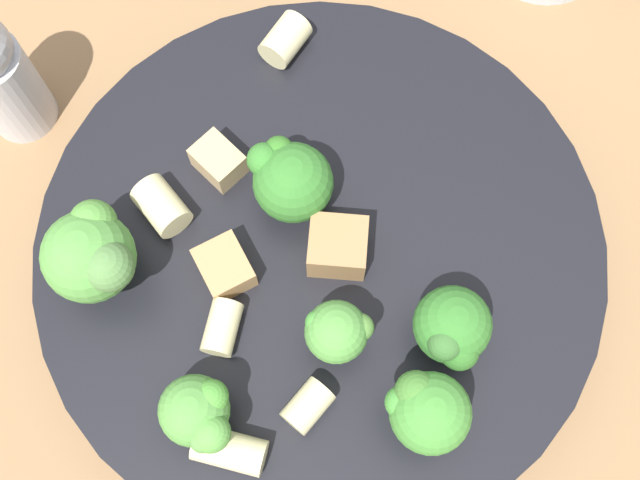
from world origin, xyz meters
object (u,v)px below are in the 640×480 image
broccoli_floret_3 (337,331)px  chicken_chunk_0 (218,161)px  pasta_bowl (320,257)px  chicken_chunk_2 (224,268)px  rigatoni_0 (285,40)px  rigatoni_1 (162,206)px  broccoli_floret_0 (452,329)px  broccoli_floret_4 (198,413)px  rigatoni_4 (308,406)px  broccoli_floret_5 (92,255)px  chicken_chunk_1 (338,245)px  broccoli_floret_2 (427,410)px  broccoli_floret_1 (291,180)px  rigatoni_3 (222,328)px  rigatoni_2 (237,454)px

broccoli_floret_3 → chicken_chunk_0: bearing=-124.6°
pasta_bowl → chicken_chunk_2: chicken_chunk_2 is taller
rigatoni_0 → chicken_chunk_0: size_ratio=1.06×
rigatoni_0 → rigatoni_1: bearing=-9.8°
rigatoni_1 → chicken_chunk_0: bearing=155.0°
broccoli_floret_0 → rigatoni_0: broccoli_floret_0 is taller
pasta_bowl → broccoli_floret_4: 0.10m
pasta_bowl → chicken_chunk_2: size_ratio=10.82×
rigatoni_4 → chicken_chunk_0: (-0.09, -0.08, 0.00)m
broccoli_floret_5 → rigatoni_0: size_ratio=1.97×
rigatoni_0 → chicken_chunk_1: 0.11m
broccoli_floret_0 → chicken_chunk_1: broccoli_floret_0 is taller
broccoli_floret_2 → broccoli_floret_5: bearing=-92.5°
rigatoni_0 → rigatoni_1: (0.10, -0.02, 0.00)m
broccoli_floret_5 → broccoli_floret_1: bearing=136.3°
chicken_chunk_2 → broccoli_floret_2: bearing=75.2°
broccoli_floret_0 → chicken_chunk_1: bearing=-108.4°
broccoli_floret_3 → broccoli_floret_5: (0.01, -0.10, 0.00)m
broccoli_floret_4 → rigatoni_4: broccoli_floret_4 is taller
rigatoni_3 → chicken_chunk_1: 0.06m
rigatoni_0 → rigatoni_4: size_ratio=1.14×
broccoli_floret_3 → rigatoni_4: size_ratio=1.80×
broccoli_floret_3 → chicken_chunk_0: size_ratio=1.67×
broccoli_floret_3 → chicken_chunk_1: size_ratio=1.45×
broccoli_floret_5 → rigatoni_2: size_ratio=1.55×
rigatoni_0 → chicken_chunk_1: bearing=35.8°
broccoli_floret_0 → broccoli_floret_4: bearing=-49.4°
broccoli_floret_0 → rigatoni_1: broccoli_floret_0 is taller
broccoli_floret_3 → broccoli_floret_5: broccoli_floret_5 is taller
chicken_chunk_1 → chicken_chunk_0: bearing=-104.7°
broccoli_floret_5 → chicken_chunk_0: bearing=159.0°
pasta_bowl → chicken_chunk_0: size_ratio=11.87×
broccoli_floret_1 → chicken_chunk_0: size_ratio=1.82×
rigatoni_4 → chicken_chunk_2: size_ratio=0.85×
rigatoni_1 → rigatoni_3: bearing=50.3°
rigatoni_2 → broccoli_floret_1: bearing=-167.8°
broccoli_floret_1 → broccoli_floret_5: size_ratio=0.88×
broccoli_floret_4 → rigatoni_1: (-0.08, -0.06, -0.01)m
chicken_chunk_0 → broccoli_floret_2: bearing=60.1°
rigatoni_1 → broccoli_floret_5: bearing=-17.4°
rigatoni_3 → chicken_chunk_1: (-0.05, 0.03, 0.00)m
rigatoni_0 → rigatoni_4: bearing=26.3°
broccoli_floret_2 → rigatoni_0: 0.19m
rigatoni_2 → rigatoni_3: bearing=-148.4°
rigatoni_2 → chicken_chunk_1: size_ratio=1.17×
broccoli_floret_2 → chicken_chunk_0: bearing=-119.9°
broccoli_floret_5 → rigatoni_2: (0.05, 0.09, -0.02)m
broccoli_floret_5 → rigatoni_1: size_ratio=1.88×
broccoli_floret_0 → broccoli_floret_4: 0.11m
broccoli_floret_0 → broccoli_floret_5: broccoli_floret_5 is taller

